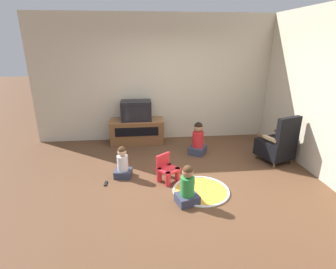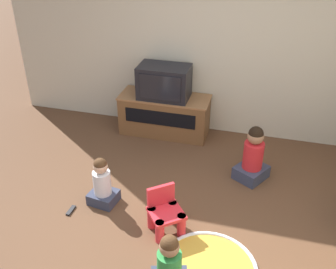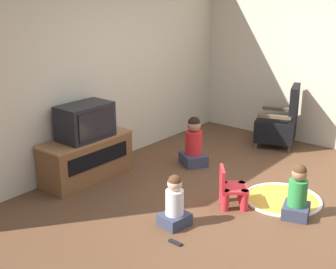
{
  "view_description": "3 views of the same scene",
  "coord_description": "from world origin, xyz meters",
  "px_view_note": "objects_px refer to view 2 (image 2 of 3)",
  "views": [
    {
      "loc": [
        -0.56,
        -3.82,
        2.27
      ],
      "look_at": [
        -0.1,
        0.66,
        0.66
      ],
      "focal_mm": 28.0,
      "sensor_mm": 36.0,
      "label": 1
    },
    {
      "loc": [
        0.63,
        -2.67,
        2.85
      ],
      "look_at": [
        -0.28,
        0.67,
        0.79
      ],
      "focal_mm": 42.0,
      "sensor_mm": 36.0,
      "label": 2
    },
    {
      "loc": [
        -4.37,
        -2.36,
        2.44
      ],
      "look_at": [
        -0.41,
        0.87,
        0.77
      ],
      "focal_mm": 50.0,
      "sensor_mm": 36.0,
      "label": 3
    }
  ],
  "objects_px": {
    "remote_control": "(71,210)",
    "child_watching_right": "(102,184)",
    "television": "(164,82)",
    "tv_cabinet": "(165,114)",
    "child_watching_left": "(169,268)",
    "yellow_kid_chair": "(165,215)",
    "child_watching_center": "(253,157)"
  },
  "relations": [
    {
      "from": "remote_control",
      "to": "child_watching_right",
      "type": "bearing_deg",
      "value": -48.91
    },
    {
      "from": "tv_cabinet",
      "to": "yellow_kid_chair",
      "type": "xyz_separation_m",
      "value": [
        0.53,
        -1.86,
        -0.11
      ]
    },
    {
      "from": "tv_cabinet",
      "to": "child_watching_right",
      "type": "height_order",
      "value": "child_watching_right"
    },
    {
      "from": "television",
      "to": "child_watching_right",
      "type": "relative_size",
      "value": 1.19
    },
    {
      "from": "yellow_kid_chair",
      "to": "child_watching_right",
      "type": "relative_size",
      "value": 0.81
    },
    {
      "from": "television",
      "to": "remote_control",
      "type": "distance_m",
      "value": 2.07
    },
    {
      "from": "yellow_kid_chair",
      "to": "child_watching_center",
      "type": "xyz_separation_m",
      "value": [
        0.75,
        1.09,
        0.11
      ]
    },
    {
      "from": "child_watching_left",
      "to": "remote_control",
      "type": "bearing_deg",
      "value": 135.59
    },
    {
      "from": "tv_cabinet",
      "to": "yellow_kid_chair",
      "type": "height_order",
      "value": "tv_cabinet"
    },
    {
      "from": "television",
      "to": "child_watching_center",
      "type": "bearing_deg",
      "value": -30.33
    },
    {
      "from": "television",
      "to": "child_watching_right",
      "type": "xyz_separation_m",
      "value": [
        -0.24,
        -1.62,
        -0.53
      ]
    },
    {
      "from": "television",
      "to": "yellow_kid_chair",
      "type": "relative_size",
      "value": 1.47
    },
    {
      "from": "yellow_kid_chair",
      "to": "child_watching_right",
      "type": "distance_m",
      "value": 0.8
    },
    {
      "from": "yellow_kid_chair",
      "to": "tv_cabinet",
      "type": "bearing_deg",
      "value": 67.14
    },
    {
      "from": "child_watching_left",
      "to": "television",
      "type": "bearing_deg",
      "value": 90.03
    },
    {
      "from": "tv_cabinet",
      "to": "child_watching_left",
      "type": "distance_m",
      "value": 2.65
    },
    {
      "from": "child_watching_center",
      "to": "child_watching_right",
      "type": "relative_size",
      "value": 1.22
    },
    {
      "from": "yellow_kid_chair",
      "to": "child_watching_center",
      "type": "distance_m",
      "value": 1.33
    },
    {
      "from": "television",
      "to": "remote_control",
      "type": "bearing_deg",
      "value": -105.66
    },
    {
      "from": "yellow_kid_chair",
      "to": "child_watching_left",
      "type": "xyz_separation_m",
      "value": [
        0.22,
        -0.68,
        0.08
      ]
    },
    {
      "from": "child_watching_left",
      "to": "child_watching_right",
      "type": "height_order",
      "value": "child_watching_left"
    },
    {
      "from": "tv_cabinet",
      "to": "child_watching_right",
      "type": "distance_m",
      "value": 1.65
    },
    {
      "from": "yellow_kid_chair",
      "to": "remote_control",
      "type": "bearing_deg",
      "value": 142.01
    },
    {
      "from": "television",
      "to": "child_watching_left",
      "type": "height_order",
      "value": "television"
    },
    {
      "from": "tv_cabinet",
      "to": "child_watching_right",
      "type": "bearing_deg",
      "value": -98.25
    },
    {
      "from": "remote_control",
      "to": "yellow_kid_chair",
      "type": "bearing_deg",
      "value": -88.01
    },
    {
      "from": "child_watching_center",
      "to": "remote_control",
      "type": "height_order",
      "value": "child_watching_center"
    },
    {
      "from": "yellow_kid_chair",
      "to": "child_watching_left",
      "type": "bearing_deg",
      "value": -110.62
    },
    {
      "from": "child_watching_left",
      "to": "remote_control",
      "type": "distance_m",
      "value": 1.46
    },
    {
      "from": "child_watching_center",
      "to": "child_watching_right",
      "type": "height_order",
      "value": "child_watching_center"
    },
    {
      "from": "tv_cabinet",
      "to": "child_watching_right",
      "type": "relative_size",
      "value": 2.16
    },
    {
      "from": "tv_cabinet",
      "to": "yellow_kid_chair",
      "type": "bearing_deg",
      "value": -74.17
    }
  ]
}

